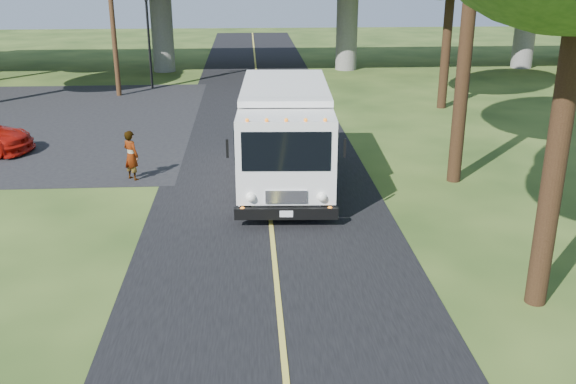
{
  "coord_description": "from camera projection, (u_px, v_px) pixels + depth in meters",
  "views": [
    {
      "loc": [
        -0.55,
        -10.78,
        6.92
      ],
      "look_at": [
        0.36,
        3.84,
        1.6
      ],
      "focal_mm": 40.0,
      "sensor_mm": 36.0,
      "label": 1
    }
  ],
  "objects": [
    {
      "name": "lane_line",
      "position": [
        266.0,
        174.0,
        21.88
      ],
      "size": [
        0.12,
        90.0,
        0.01
      ],
      "primitive_type": "cube",
      "color": "gold",
      "rests_on": "road"
    },
    {
      "name": "step_van",
      "position": [
        285.0,
        133.0,
        20.43
      ],
      "size": [
        3.15,
        7.68,
        3.17
      ],
      "rotation": [
        0.0,
        0.0,
        -0.05
      ],
      "color": "white",
      "rests_on": "ground"
    },
    {
      "name": "utility_pole",
      "position": [
        111.0,
        7.0,
        33.01
      ],
      "size": [
        1.6,
        0.26,
        9.0
      ],
      "color": "#472D19",
      "rests_on": "ground"
    },
    {
      "name": "parking_lot",
      "position": [
        16.0,
        123.0,
        28.74
      ],
      "size": [
        16.0,
        18.0,
        0.01
      ],
      "primitive_type": "cube",
      "color": "black",
      "rests_on": "ground"
    },
    {
      "name": "road",
      "position": [
        266.0,
        175.0,
        21.88
      ],
      "size": [
        7.0,
        90.0,
        0.02
      ],
      "primitive_type": "cube",
      "color": "black",
      "rests_on": "ground"
    },
    {
      "name": "traffic_signal",
      "position": [
        148.0,
        31.0,
        35.45
      ],
      "size": [
        0.18,
        0.22,
        5.2
      ],
      "color": "black",
      "rests_on": "ground"
    },
    {
      "name": "ground",
      "position": [
        282.0,
        336.0,
        12.51
      ],
      "size": [
        120.0,
        120.0,
        0.0
      ],
      "primitive_type": "plane",
      "color": "#253C15",
      "rests_on": "ground"
    },
    {
      "name": "pedestrian",
      "position": [
        131.0,
        155.0,
        21.12
      ],
      "size": [
        0.73,
        0.7,
        1.68
      ],
      "primitive_type": "imported",
      "rotation": [
        0.0,
        0.0,
        2.43
      ],
      "color": "gray",
      "rests_on": "ground"
    }
  ]
}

